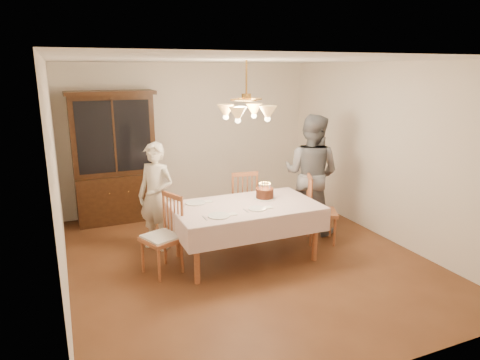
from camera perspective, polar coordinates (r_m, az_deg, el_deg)
name	(u,v)px	position (r m, az deg, el deg)	size (l,w,h in m)	color
ground	(246,258)	(5.92, 0.77, -10.35)	(5.00, 5.00, 0.00)	#552D18
room_shell	(246,143)	(5.44, 0.83, 4.93)	(5.00, 5.00, 5.00)	white
dining_table	(246,210)	(5.66, 0.80, -4.07)	(1.90, 1.10, 0.76)	brown
china_hutch	(115,160)	(7.35, -16.36, 2.59)	(1.38, 0.54, 2.16)	black
chair_far_side	(242,204)	(6.69, 0.23, -3.24)	(0.49, 0.47, 1.00)	brown
chair_left_end	(162,239)	(5.44, -10.37, -7.70)	(0.55, 0.56, 1.00)	brown
chair_right_end	(321,213)	(6.41, 10.70, -4.34)	(0.57, 0.58, 1.00)	brown
elderly_woman	(156,197)	(6.09, -11.12, -2.19)	(0.56, 0.37, 1.53)	white
adult_in_grey	(311,174)	(6.71, 9.44, 0.82)	(0.89, 0.70, 1.84)	slate
birthday_cake	(265,194)	(5.89, 3.32, -1.84)	(0.30, 0.30, 0.23)	white
place_setting_near_left	(220,216)	(5.22, -2.73, -4.78)	(0.41, 0.27, 0.02)	white
place_setting_near_right	(258,209)	(5.47, 2.44, -3.83)	(0.37, 0.23, 0.02)	white
place_setting_far_left	(196,203)	(5.73, -5.84, -3.03)	(0.42, 0.27, 0.02)	white
chandelier	(246,112)	(5.39, 0.84, 9.08)	(0.62, 0.62, 0.73)	#BF8C3F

